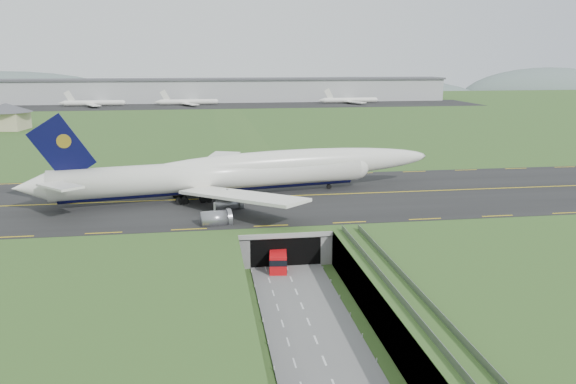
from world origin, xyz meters
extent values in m
plane|color=#2E5421|center=(0.00, 0.00, 0.00)|extent=(900.00, 900.00, 0.00)
cube|color=gray|center=(0.00, 0.00, 3.00)|extent=(800.00, 800.00, 6.00)
cube|color=slate|center=(0.00, -7.50, 0.10)|extent=(12.00, 75.00, 0.20)
cube|color=black|center=(0.00, 33.00, 6.09)|extent=(800.00, 44.00, 0.18)
cube|color=gray|center=(0.00, 19.00, 5.50)|extent=(16.00, 22.00, 1.00)
cube|color=gray|center=(-7.00, 19.00, 3.00)|extent=(2.00, 22.00, 6.00)
cube|color=gray|center=(7.00, 19.00, 3.00)|extent=(2.00, 22.00, 6.00)
cube|color=black|center=(0.00, 14.00, 2.50)|extent=(12.00, 12.00, 5.00)
cube|color=#A8A8A3|center=(0.00, 7.95, 5.60)|extent=(17.00, 0.50, 0.80)
cube|color=#A8A8A3|center=(11.00, -18.50, 5.80)|extent=(3.00, 53.00, 0.50)
cube|color=gray|center=(9.60, -18.50, 6.55)|extent=(0.06, 53.00, 1.00)
cube|color=gray|center=(12.40, -18.50, 6.55)|extent=(0.06, 53.00, 1.00)
cylinder|color=#A8A8A3|center=(11.00, -28.00, 2.80)|extent=(0.90, 0.90, 5.60)
cylinder|color=#A8A8A3|center=(11.00, -16.00, 2.80)|extent=(0.90, 0.90, 5.60)
cylinder|color=#A8A8A3|center=(11.00, -4.00, 2.80)|extent=(0.90, 0.90, 5.60)
cylinder|color=white|center=(-11.13, 33.64, 10.88)|extent=(64.06, 17.02, 6.02)
sphere|color=white|center=(20.37, 39.18, 10.88)|extent=(6.84, 6.84, 5.90)
cone|color=white|center=(-45.42, 27.60, 10.88)|extent=(7.48, 6.78, 5.72)
ellipsoid|color=white|center=(5.88, 36.63, 12.24)|extent=(65.13, 16.75, 6.32)
ellipsoid|color=black|center=(19.45, 39.02, 11.64)|extent=(4.61, 3.33, 2.11)
cylinder|color=black|center=(-11.13, 33.64, 8.54)|extent=(60.30, 13.03, 2.53)
cube|color=white|center=(-11.89, 48.79, 9.94)|extent=(15.84, 28.75, 2.53)
cube|color=white|center=(-41.08, 35.53, 12.30)|extent=(7.23, 11.16, 0.96)
cube|color=white|center=(-6.67, 19.14, 9.94)|extent=(23.17, 25.84, 2.53)
cube|color=white|center=(-38.64, 21.63, 12.30)|extent=(9.71, 10.77, 0.96)
cube|color=black|center=(-39.40, 28.66, 17.94)|extent=(11.88, 2.63, 13.31)
cylinder|color=gold|center=(-38.93, 28.74, 19.35)|extent=(2.71, 1.11, 2.63)
cylinder|color=slate|center=(-12.01, 42.56, 7.03)|extent=(5.36, 3.91, 3.11)
cylinder|color=slate|center=(-18.10, 51.52, 7.03)|extent=(5.36, 3.91, 3.11)
cylinder|color=slate|center=(-8.91, 24.95, 7.03)|extent=(5.36, 3.91, 3.11)
cylinder|color=slate|center=(-11.58, 14.45, 7.03)|extent=(5.36, 3.91, 3.11)
cylinder|color=black|center=(14.07, 38.07, 6.70)|extent=(1.10, 0.64, 1.04)
cube|color=black|center=(-15.30, 32.90, 6.84)|extent=(6.70, 7.47, 1.32)
cube|color=red|center=(-1.39, 7.43, 1.70)|extent=(3.73, 7.80, 3.00)
cube|color=black|center=(-1.39, 7.43, 2.30)|extent=(3.80, 7.90, 1.00)
cube|color=black|center=(-1.39, 7.43, 0.45)|extent=(3.47, 7.28, 0.50)
cylinder|color=black|center=(-2.99, 5.11, 0.55)|extent=(0.46, 0.94, 0.90)
cylinder|color=black|center=(-2.36, 10.07, 0.55)|extent=(0.46, 0.94, 0.90)
cylinder|color=black|center=(-0.41, 4.78, 0.55)|extent=(0.46, 0.94, 0.90)
cylinder|color=black|center=(0.22, 9.74, 0.55)|extent=(0.46, 0.94, 0.90)
cube|color=#C5BA8E|center=(-91.84, 161.80, 9.63)|extent=(15.23, 15.23, 7.27)
cone|color=#4C4C51|center=(-91.84, 161.80, 15.09)|extent=(22.33, 22.33, 3.63)
cube|color=#B2B2B2|center=(0.00, 300.00, 13.50)|extent=(300.00, 22.00, 15.00)
cube|color=#4C4C51|center=(0.00, 300.00, 21.00)|extent=(302.00, 24.00, 1.20)
cube|color=black|center=(0.00, 270.00, 6.14)|extent=(320.00, 50.00, 0.08)
cylinder|color=white|center=(-78.29, 275.00, 8.18)|extent=(34.00, 3.20, 3.20)
cylinder|color=white|center=(-22.07, 275.00, 8.18)|extent=(34.00, 3.20, 3.20)
cylinder|color=white|center=(80.68, 275.00, 8.18)|extent=(34.00, 3.20, 3.20)
ellipsoid|color=slate|center=(-180.00, 430.00, -4.00)|extent=(220.00, 77.00, 56.00)
ellipsoid|color=slate|center=(120.00, 430.00, -4.00)|extent=(260.00, 91.00, 44.00)
ellipsoid|color=slate|center=(320.00, 430.00, -4.00)|extent=(180.00, 63.00, 60.00)
camera|label=1|loc=(-12.87, -80.50, 34.40)|focal=35.00mm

